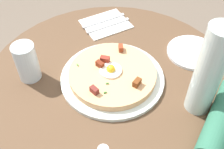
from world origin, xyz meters
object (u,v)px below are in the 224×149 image
at_px(dining_table, 112,112).
at_px(water_glass, 27,62).
at_px(pizza_plate, 112,77).
at_px(knife, 108,25).
at_px(breakfast_pizza, 112,73).
at_px(water_bottle, 209,72).
at_px(bread_plate, 193,52).
at_px(fork, 104,20).

distance_m(dining_table, water_glass, 0.35).
distance_m(pizza_plate, knife, 0.27).
relative_size(breakfast_pizza, water_bottle, 0.97).
relative_size(bread_plate, knife, 0.97).
relative_size(pizza_plate, water_glass, 2.59).
relative_size(pizza_plate, water_bottle, 1.16).
bearing_deg(water_bottle, breakfast_pizza, 89.81).
bearing_deg(bread_plate, dining_table, 136.67).
xyz_separation_m(dining_table, fork, (0.27, 0.15, 0.18)).
bearing_deg(bread_plate, knife, 85.85).
distance_m(dining_table, water_bottle, 0.41).
height_order(pizza_plate, breakfast_pizza, breakfast_pizza).
relative_size(bread_plate, water_glass, 1.40).
bearing_deg(fork, pizza_plate, 67.29).
bearing_deg(pizza_plate, fork, 29.07).
distance_m(breakfast_pizza, fork, 0.30).
bearing_deg(bread_plate, water_bottle, -165.23).
relative_size(dining_table, fork, 4.56).
height_order(pizza_plate, water_glass, water_glass).
relative_size(bread_plate, water_bottle, 0.63).
height_order(knife, water_glass, water_glass).
bearing_deg(water_glass, knife, -19.99).
distance_m(fork, knife, 0.04).
distance_m(fork, water_glass, 0.37).
distance_m(pizza_plate, fork, 0.30).
relative_size(dining_table, bread_plate, 4.70).
relative_size(dining_table, pizza_plate, 2.54).
bearing_deg(dining_table, water_glass, 110.43).
xyz_separation_m(pizza_plate, breakfast_pizza, (-0.00, 0.00, 0.02)).
xyz_separation_m(breakfast_pizza, water_bottle, (-0.00, -0.27, 0.12)).
xyz_separation_m(dining_table, water_glass, (-0.09, 0.24, 0.24)).
distance_m(knife, water_bottle, 0.48).
height_order(pizza_plate, knife, pizza_plate).
relative_size(breakfast_pizza, fork, 1.51).
height_order(water_glass, water_bottle, water_bottle).
distance_m(fork, water_bottle, 0.51).
height_order(pizza_plate, bread_plate, pizza_plate).
bearing_deg(water_bottle, bread_plate, 14.77).
relative_size(breakfast_pizza, water_glass, 2.16).
height_order(bread_plate, water_bottle, water_bottle).
distance_m(dining_table, pizza_plate, 0.18).
bearing_deg(bread_plate, breakfast_pizza, 136.21).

